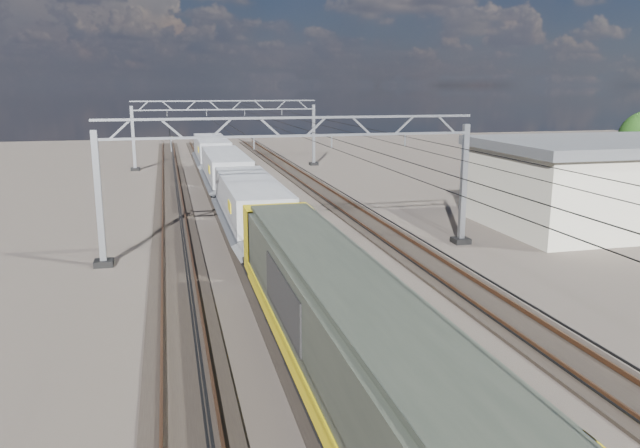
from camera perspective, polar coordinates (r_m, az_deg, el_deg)
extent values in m
plane|color=#2C2521|center=(28.98, -0.78, -4.76)|extent=(160.00, 160.00, 0.00)
cube|color=black|center=(28.28, -12.76, -5.39)|extent=(2.60, 140.00, 0.12)
cube|color=brown|center=(28.24, -14.24, -5.16)|extent=(0.08, 140.00, 0.16)
cube|color=brown|center=(28.25, -11.31, -5.00)|extent=(0.08, 140.00, 0.16)
cube|color=black|center=(28.60, -4.70, -4.91)|extent=(2.60, 140.00, 0.12)
cube|color=brown|center=(28.45, -6.14, -4.70)|extent=(0.08, 140.00, 0.16)
cube|color=brown|center=(28.66, -3.28, -4.51)|extent=(0.08, 140.00, 0.16)
cube|color=black|center=(29.45, 3.03, -4.37)|extent=(2.60, 140.00, 0.12)
cube|color=brown|center=(29.21, 1.67, -4.17)|extent=(0.08, 140.00, 0.16)
cube|color=brown|center=(29.62, 4.37, -3.97)|extent=(0.08, 140.00, 0.16)
cube|color=black|center=(30.81, 10.18, -3.79)|extent=(2.60, 140.00, 0.12)
cube|color=brown|center=(30.49, 8.95, -3.60)|extent=(0.08, 140.00, 0.16)
cube|color=brown|center=(31.06, 11.41, -3.40)|extent=(0.08, 140.00, 0.16)
cube|color=#949AA2|center=(31.58, -19.57, 2.12)|extent=(0.30, 0.30, 6.60)
cube|color=#949AA2|center=(35.12, 12.99, 3.51)|extent=(0.30, 0.30, 6.60)
cube|color=black|center=(32.26, -19.16, -3.39)|extent=(0.90, 0.90, 0.30)
cube|color=black|center=(35.74, 12.74, -1.48)|extent=(0.90, 0.90, 0.30)
cube|color=#949AA2|center=(31.61, -2.48, 9.69)|extent=(19.30, 0.18, 0.12)
cube|color=#949AA2|center=(31.67, -2.46, 8.06)|extent=(19.30, 0.18, 0.12)
cube|color=#949AA2|center=(31.09, -17.82, 8.23)|extent=(1.03, 0.10, 0.94)
cube|color=#949AA2|center=(31.02, -13.40, 8.48)|extent=(1.03, 0.10, 0.94)
cube|color=#949AA2|center=(31.14, -8.98, 8.68)|extent=(1.03, 0.10, 0.94)
cube|color=#949AA2|center=(31.43, -4.62, 8.82)|extent=(1.03, 0.10, 0.94)
cube|color=#949AA2|center=(31.89, -0.35, 8.92)|extent=(1.03, 0.10, 0.94)
cube|color=#949AA2|center=(32.53, 3.77, 8.96)|extent=(1.03, 0.10, 0.94)
cube|color=#949AA2|center=(33.32, 7.72, 8.96)|extent=(1.03, 0.10, 0.94)
cube|color=#949AA2|center=(34.26, 11.46, 8.92)|extent=(1.03, 0.10, 0.94)
cube|color=#949AA2|center=(31.08, -13.44, 7.05)|extent=(0.06, 0.06, 0.65)
cube|color=#949AA2|center=(31.37, -6.07, 7.37)|extent=(0.06, 0.06, 0.65)
cube|color=#949AA2|center=(32.15, 1.07, 7.56)|extent=(0.06, 0.06, 0.65)
cube|color=#949AA2|center=(33.40, 7.78, 7.63)|extent=(0.06, 0.06, 0.65)
cube|color=#949AA2|center=(67.25, -16.70, 7.49)|extent=(0.30, 0.30, 6.60)
cube|color=#949AA2|center=(68.98, -0.59, 8.12)|extent=(0.30, 0.30, 6.60)
cube|color=black|center=(67.57, -16.53, 4.83)|extent=(0.90, 0.90, 0.30)
cube|color=black|center=(69.30, -0.59, 5.53)|extent=(0.90, 0.90, 0.30)
cube|color=#949AA2|center=(67.26, -8.66, 11.07)|extent=(19.30, 0.18, 0.12)
cube|color=#949AA2|center=(67.29, -8.63, 10.31)|extent=(19.30, 0.18, 0.12)
cube|color=#949AA2|center=(67.02, -15.85, 10.35)|extent=(1.03, 0.10, 0.94)
cube|color=#949AA2|center=(66.99, -13.79, 10.47)|extent=(1.03, 0.10, 0.94)
cube|color=#949AA2|center=(67.04, -11.73, 10.57)|extent=(1.03, 0.10, 0.94)
cube|color=#949AA2|center=(67.18, -9.67, 10.65)|extent=(1.03, 0.10, 0.94)
cube|color=#949AA2|center=(67.40, -7.62, 10.72)|extent=(1.03, 0.10, 0.94)
cube|color=#949AA2|center=(67.70, -5.59, 10.78)|extent=(1.03, 0.10, 0.94)
cube|color=#949AA2|center=(68.08, -3.57, 10.82)|extent=(1.03, 0.10, 0.94)
cube|color=#949AA2|center=(68.55, -1.59, 10.85)|extent=(1.03, 0.10, 0.94)
cube|color=#949AA2|center=(67.02, -13.81, 9.80)|extent=(0.06, 0.06, 0.65)
cube|color=#949AA2|center=(67.15, -10.35, 9.96)|extent=(0.06, 0.06, 0.65)
cube|color=#949AA2|center=(67.52, -6.91, 10.09)|extent=(0.06, 0.06, 0.65)
cube|color=#949AA2|center=(68.12, -3.51, 10.17)|extent=(0.06, 0.06, 0.65)
cylinder|color=black|center=(35.10, -13.49, 7.11)|extent=(0.03, 140.00, 0.03)
cylinder|color=black|center=(35.06, -13.54, 7.92)|extent=(0.03, 140.00, 0.03)
cylinder|color=black|center=(35.35, -6.95, 7.39)|extent=(0.03, 140.00, 0.03)
cylinder|color=black|center=(35.31, -6.97, 8.20)|extent=(0.03, 140.00, 0.03)
cylinder|color=black|center=(36.05, -0.57, 7.58)|extent=(0.03, 140.00, 0.03)
cylinder|color=black|center=(36.01, -0.58, 8.37)|extent=(0.03, 140.00, 0.03)
cylinder|color=black|center=(37.16, 5.49, 7.68)|extent=(0.03, 140.00, 0.03)
cylinder|color=black|center=(37.12, 5.51, 8.44)|extent=(0.03, 140.00, 0.03)
cube|color=black|center=(23.34, -2.59, -7.17)|extent=(2.20, 3.60, 0.60)
cube|color=black|center=(17.35, 1.71, -13.04)|extent=(2.65, 20.00, 0.25)
cube|color=black|center=(17.51, 1.70, -14.16)|extent=(2.20, 4.50, 0.75)
cube|color=#2A3028|center=(16.78, 1.74, -8.66)|extent=(2.65, 17.00, 2.60)
cube|color=#DDC20B|center=(16.89, -2.79, -12.21)|extent=(0.04, 17.00, 0.60)
cube|color=#DDC20B|center=(17.55, 6.03, -11.28)|extent=(0.04, 17.00, 0.60)
cube|color=black|center=(17.29, -3.51, -6.79)|extent=(0.05, 5.00, 1.40)
cube|color=black|center=(17.94, 5.08, -6.09)|extent=(0.05, 5.00, 1.40)
cube|color=#2A3028|center=(16.34, 1.77, -4.18)|extent=(2.25, 18.00, 0.15)
cube|color=#DDC20B|center=(25.27, -3.79, -1.38)|extent=(2.65, 1.80, 2.60)
cube|color=#DDC20B|center=(26.07, -4.17, 0.18)|extent=(2.60, 0.46, 1.52)
cube|color=black|center=(26.06, -5.40, 0.38)|extent=(0.85, 0.08, 0.75)
cube|color=black|center=(26.24, -3.02, 0.50)|extent=(0.85, 0.08, 0.75)
cylinder|color=black|center=(26.66, -6.00, -3.80)|extent=(0.36, 0.50, 0.36)
cylinder|color=black|center=(26.92, -2.41, -3.57)|extent=(0.36, 0.50, 0.36)
cylinder|color=white|center=(26.43, -5.46, -2.57)|extent=(0.20, 0.08, 0.20)
cylinder|color=white|center=(26.62, -2.90, -2.42)|extent=(0.20, 0.08, 0.20)
cube|color=black|center=(29.65, -5.13, -2.96)|extent=(2.20, 2.60, 0.55)
cube|color=black|center=(38.33, -7.18, 0.55)|extent=(2.20, 2.60, 0.55)
cube|color=black|center=(33.89, -6.30, -0.39)|extent=(2.40, 13.00, 0.20)
cube|color=gray|center=(33.55, -6.37, 2.48)|extent=(2.80, 12.00, 1.80)
cube|color=#484A4F|center=(33.68, -7.92, 0.31)|extent=(1.48, 12.00, 1.36)
cube|color=#484A4F|center=(33.92, -4.73, 0.47)|extent=(1.48, 12.00, 1.36)
cube|color=#DDC20B|center=(30.44, -8.28, 1.59)|extent=(0.04, 1.20, 0.50)
cube|color=black|center=(43.40, -8.00, 1.94)|extent=(2.20, 2.60, 0.55)
cube|color=black|center=(52.24, -9.03, 3.69)|extent=(2.20, 2.60, 0.55)
cube|color=black|center=(47.75, -8.57, 3.32)|extent=(2.40, 13.00, 0.20)
cube|color=gray|center=(47.51, -8.64, 5.37)|extent=(2.80, 12.00, 1.80)
cube|color=#484A4F|center=(47.61, -9.73, 3.83)|extent=(1.48, 12.00, 1.36)
cube|color=#484A4F|center=(47.78, -7.46, 3.93)|extent=(1.48, 12.00, 1.36)
cube|color=#DDC20B|center=(44.43, -10.11, 4.96)|extent=(0.04, 1.20, 0.50)
cube|color=black|center=(57.37, -9.48, 4.46)|extent=(2.20, 2.60, 0.55)
cube|color=black|center=(66.27, -10.10, 5.51)|extent=(2.20, 2.60, 0.55)
cube|color=black|center=(61.77, -9.83, 5.35)|extent=(2.40, 13.00, 0.20)
cube|color=gray|center=(61.59, -9.89, 6.94)|extent=(2.80, 12.00, 1.80)
cube|color=#484A4F|center=(61.66, -10.73, 5.75)|extent=(1.48, 12.00, 1.36)
cube|color=#484A4F|center=(61.79, -8.96, 5.83)|extent=(1.48, 12.00, 1.36)
cube|color=#DDC20B|center=(58.51, -11.07, 6.71)|extent=(0.04, 1.20, 0.50)
cube|color=beige|center=(43.83, 26.52, 3.07)|extent=(18.00, 10.00, 4.80)
cube|color=#5A5D61|center=(43.53, 26.86, 6.57)|extent=(18.60, 10.60, 0.60)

